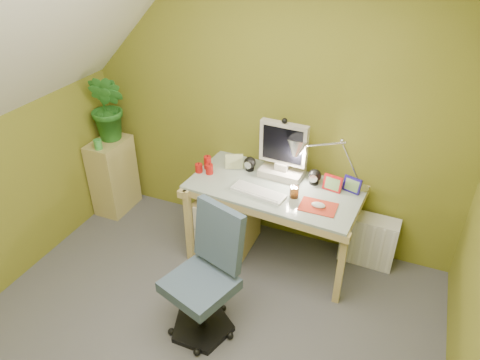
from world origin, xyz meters
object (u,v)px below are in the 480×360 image
at_px(potted_plant, 109,108).
at_px(radiator, 368,240).
at_px(desk, 273,223).
at_px(monitor, 283,146).
at_px(side_ledge, 114,175).
at_px(task_chair, 199,285).
at_px(desk_lamp, 342,152).

distance_m(potted_plant, radiator, 2.50).
xyz_separation_m(desk, monitor, (-0.00, 0.18, 0.62)).
bearing_deg(desk, side_ledge, -179.42).
relative_size(monitor, task_chair, 0.63).
height_order(monitor, desk_lamp, desk_lamp).
xyz_separation_m(desk_lamp, task_chair, (-0.65, -1.10, -0.59)).
bearing_deg(potted_plant, side_ledge, -123.28).
xyz_separation_m(desk, radiator, (0.75, 0.25, -0.13)).
bearing_deg(side_ledge, potted_plant, 56.72).
distance_m(desk, task_chair, 0.94).
relative_size(desk, monitor, 2.46).
bearing_deg(desk_lamp, radiator, 13.83).
bearing_deg(desk, radiator, 22.70).
xyz_separation_m(side_ledge, potted_plant, (0.03, 0.05, 0.68)).
bearing_deg(desk, potted_plant, 178.75).
xyz_separation_m(desk, potted_plant, (-1.61, 0.15, 0.69)).
xyz_separation_m(desk, task_chair, (-0.20, -0.92, 0.07)).
distance_m(side_ledge, radiator, 2.40).
bearing_deg(desk, desk_lamp, 25.86).
distance_m(desk_lamp, side_ledge, 2.19).
height_order(task_chair, radiator, task_chair).
distance_m(monitor, desk_lamp, 0.45).
bearing_deg(potted_plant, task_chair, -36.98).
xyz_separation_m(monitor, desk_lamp, (0.45, 0.00, 0.04)).
distance_m(side_ledge, task_chair, 1.77).
relative_size(side_ledge, potted_plant, 1.16).
xyz_separation_m(desk_lamp, side_ledge, (-2.09, -0.08, -0.65)).
xyz_separation_m(potted_plant, radiator, (2.36, 0.10, -0.82)).
distance_m(desk, radiator, 0.80).
xyz_separation_m(monitor, radiator, (0.75, 0.07, -0.76)).
relative_size(potted_plant, task_chair, 0.74).
bearing_deg(potted_plant, desk_lamp, 0.84).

